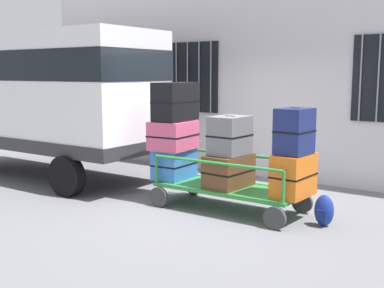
{
  "coord_description": "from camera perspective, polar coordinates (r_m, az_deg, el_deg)",
  "views": [
    {
      "loc": [
        4.19,
        -6.44,
        2.1
      ],
      "look_at": [
        -0.17,
        -0.11,
        0.97
      ],
      "focal_mm": 45.6,
      "sensor_mm": 36.0,
      "label": 1
    }
  ],
  "objects": [
    {
      "name": "ground_plane",
      "position": [
        7.96,
        1.46,
        -6.93
      ],
      "size": [
        40.0,
        40.0,
        0.0
      ],
      "primitive_type": "plane",
      "color": "slate"
    },
    {
      "name": "building_wall",
      "position": [
        9.89,
        9.63,
        10.54
      ],
      "size": [
        12.0,
        0.38,
        5.0
      ],
      "color": "silver",
      "rests_on": "ground"
    },
    {
      "name": "van",
      "position": [
        10.22,
        -16.66,
        6.04
      ],
      "size": [
        4.95,
        1.97,
        2.85
      ],
      "color": "white",
      "rests_on": "ground"
    },
    {
      "name": "luggage_cart",
      "position": [
        7.53,
        4.36,
        -5.42
      ],
      "size": [
        2.3,
        1.03,
        0.37
      ],
      "color": "#2D8438",
      "rests_on": "ground"
    },
    {
      "name": "cart_railing",
      "position": [
        7.43,
        4.4,
        -2.2
      ],
      "size": [
        2.2,
        0.89,
        0.45
      ],
      "color": "#2D8438",
      "rests_on": "luggage_cart"
    },
    {
      "name": "suitcase_left_bottom",
      "position": [
        8.02,
        -2.08,
        -2.34
      ],
      "size": [
        0.51,
        0.72,
        0.49
      ],
      "color": "#3372C6",
      "rests_on": "luggage_cart"
    },
    {
      "name": "suitcase_left_middle",
      "position": [
        7.92,
        -2.22,
        1.03
      ],
      "size": [
        0.63,
        0.77,
        0.47
      ],
      "color": "#CC4C72",
      "rests_on": "suitcase_left_bottom"
    },
    {
      "name": "suitcase_left_top",
      "position": [
        7.92,
        -1.97,
        4.99
      ],
      "size": [
        0.46,
        0.8,
        0.62
      ],
      "color": "black",
      "rests_on": "suitcase_left_middle"
    },
    {
      "name": "suitcase_midleft_bottom",
      "position": [
        7.45,
        4.33,
        -3.15
      ],
      "size": [
        0.56,
        0.81,
        0.5
      ],
      "color": "brown",
      "rests_on": "luggage_cart"
    },
    {
      "name": "suitcase_midleft_middle",
      "position": [
        7.37,
        4.45,
        1.01
      ],
      "size": [
        0.5,
        0.63,
        0.59
      ],
      "color": "slate",
      "rests_on": "suitcase_midleft_bottom"
    },
    {
      "name": "suitcase_center_bottom",
      "position": [
        7.0,
        11.79,
        -3.6
      ],
      "size": [
        0.47,
        0.73,
        0.61
      ],
      "color": "orange",
      "rests_on": "luggage_cart"
    },
    {
      "name": "suitcase_center_middle",
      "position": [
        6.88,
        11.88,
        1.48
      ],
      "size": [
        0.46,
        0.55,
        0.64
      ],
      "color": "navy",
      "rests_on": "suitcase_center_bottom"
    },
    {
      "name": "backpack",
      "position": [
        6.99,
        15.17,
        -7.55
      ],
      "size": [
        0.27,
        0.22,
        0.44
      ],
      "color": "navy",
      "rests_on": "ground"
    }
  ]
}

